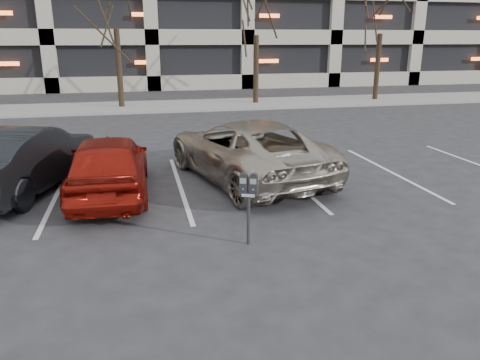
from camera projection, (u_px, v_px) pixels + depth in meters
ground at (261, 215)px, 9.39m from camera, size 140.00×140.00×0.00m
sidewalk at (181, 106)px, 24.32m from camera, size 80.00×4.00×0.12m
stall_lines at (180, 186)px, 11.24m from camera, size 16.90×5.20×0.00m
parking_meter at (249, 191)px, 7.81m from camera, size 0.34×0.24×1.25m
suv_silver at (247, 149)px, 11.67m from camera, size 3.77×5.87×1.51m
car_red at (109, 165)px, 10.40m from camera, size 1.79×4.22×1.42m
car_dark at (23, 158)px, 10.78m from camera, size 2.98×4.92×1.53m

